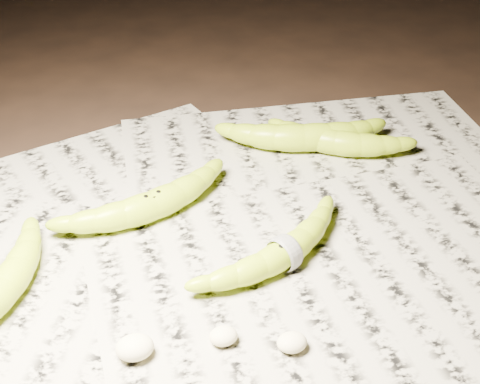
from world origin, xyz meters
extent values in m
plane|color=black|center=(0.00, 0.00, 0.00)|extent=(3.00, 3.00, 0.00)
cube|color=#A39F8C|center=(-0.04, -0.02, 0.00)|extent=(0.90, 0.70, 0.01)
torus|color=white|center=(0.04, -0.06, 0.03)|extent=(0.03, 0.04, 0.04)
ellipsoid|color=beige|center=(-0.15, -0.15, 0.02)|extent=(0.04, 0.03, 0.02)
ellipsoid|color=beige|center=(-0.06, -0.16, 0.02)|extent=(0.03, 0.02, 0.02)
ellipsoid|color=beige|center=(0.01, -0.18, 0.02)|extent=(0.03, 0.03, 0.02)
camera|label=1|loc=(-0.15, -0.62, 0.51)|focal=50.00mm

